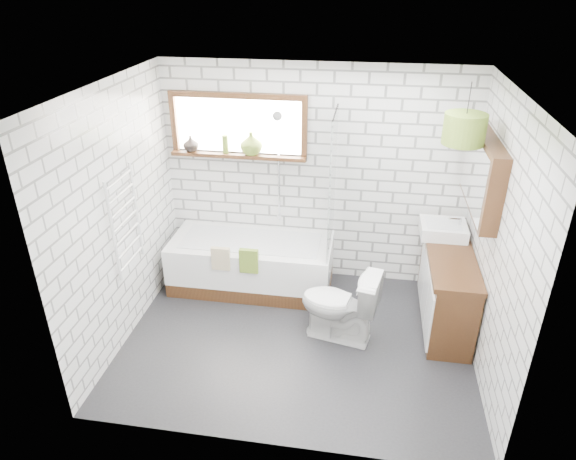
% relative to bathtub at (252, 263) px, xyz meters
% --- Properties ---
extents(floor, '(3.40, 2.60, 0.01)m').
position_rel_bathtub_xyz_m(floor, '(0.66, -0.90, -0.30)').
color(floor, black).
rests_on(floor, ground).
extents(ceiling, '(3.40, 2.60, 0.01)m').
position_rel_bathtub_xyz_m(ceiling, '(0.66, -0.90, 2.21)').
color(ceiling, white).
rests_on(ceiling, ground).
extents(wall_back, '(3.40, 0.01, 2.50)m').
position_rel_bathtub_xyz_m(wall_back, '(0.66, 0.41, 0.96)').
color(wall_back, white).
rests_on(wall_back, ground).
extents(wall_front, '(3.40, 0.01, 2.50)m').
position_rel_bathtub_xyz_m(wall_front, '(0.66, -2.20, 0.96)').
color(wall_front, white).
rests_on(wall_front, ground).
extents(wall_left, '(0.01, 2.60, 2.50)m').
position_rel_bathtub_xyz_m(wall_left, '(-1.04, -0.90, 0.96)').
color(wall_left, white).
rests_on(wall_left, ground).
extents(wall_right, '(0.01, 2.60, 2.50)m').
position_rel_bathtub_xyz_m(wall_right, '(2.37, -0.90, 0.96)').
color(wall_right, white).
rests_on(wall_right, ground).
extents(window, '(1.52, 0.16, 0.68)m').
position_rel_bathtub_xyz_m(window, '(-0.19, 0.36, 1.51)').
color(window, black).
rests_on(window, wall_back).
extents(towel_radiator, '(0.06, 0.52, 1.00)m').
position_rel_bathtub_xyz_m(towel_radiator, '(-1.00, -0.90, 0.91)').
color(towel_radiator, white).
rests_on(towel_radiator, wall_left).
extents(mirror_cabinet, '(0.16, 1.20, 0.70)m').
position_rel_bathtub_xyz_m(mirror_cabinet, '(2.28, -0.30, 1.36)').
color(mirror_cabinet, black).
rests_on(mirror_cabinet, wall_right).
extents(shower_riser, '(0.02, 0.02, 1.30)m').
position_rel_bathtub_xyz_m(shower_riser, '(0.26, 0.36, 1.06)').
color(shower_riser, silver).
rests_on(shower_riser, wall_back).
extents(bathtub, '(1.82, 0.80, 0.59)m').
position_rel_bathtub_xyz_m(bathtub, '(0.00, 0.00, 0.00)').
color(bathtub, white).
rests_on(bathtub, floor).
extents(shower_screen, '(0.02, 0.72, 1.50)m').
position_rel_bathtub_xyz_m(shower_screen, '(0.89, 0.00, 1.04)').
color(shower_screen, white).
rests_on(shower_screen, bathtub).
extents(towel_green, '(0.20, 0.05, 0.27)m').
position_rel_bathtub_xyz_m(towel_green, '(0.07, -0.40, 0.27)').
color(towel_green, '#5C7824').
rests_on(towel_green, bathtub).
extents(towel_beige, '(0.20, 0.05, 0.26)m').
position_rel_bathtub_xyz_m(towel_beige, '(-0.24, -0.40, 0.27)').
color(towel_beige, tan).
rests_on(towel_beige, bathtub).
extents(vanity, '(0.45, 1.41, 0.80)m').
position_rel_bathtub_xyz_m(vanity, '(2.14, -0.31, 0.11)').
color(vanity, black).
rests_on(vanity, floor).
extents(basin, '(0.47, 0.41, 0.14)m').
position_rel_bathtub_xyz_m(basin, '(2.08, 0.07, 0.58)').
color(basin, white).
rests_on(basin, vanity).
extents(tap, '(0.04, 0.04, 0.16)m').
position_rel_bathtub_xyz_m(tap, '(2.24, 0.07, 0.64)').
color(tap, silver).
rests_on(tap, vanity).
extents(toilet, '(0.58, 0.83, 0.78)m').
position_rel_bathtub_xyz_m(toilet, '(1.06, -0.78, 0.09)').
color(toilet, white).
rests_on(toilet, floor).
extents(vase_olive, '(0.30, 0.30, 0.25)m').
position_rel_bathtub_xyz_m(vase_olive, '(-0.04, 0.33, 1.31)').
color(vase_olive, olive).
rests_on(vase_olive, window).
extents(vase_dark, '(0.19, 0.19, 0.17)m').
position_rel_bathtub_xyz_m(vase_dark, '(-0.73, 0.33, 1.27)').
color(vase_dark, black).
rests_on(vase_dark, window).
extents(bottle, '(0.08, 0.08, 0.20)m').
position_rel_bathtub_xyz_m(bottle, '(-0.33, 0.33, 1.28)').
color(bottle, olive).
rests_on(bottle, window).
extents(pendant, '(0.37, 0.37, 0.27)m').
position_rel_bathtub_xyz_m(pendant, '(2.04, -0.43, 1.81)').
color(pendant, '#5C7824').
rests_on(pendant, ceiling).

